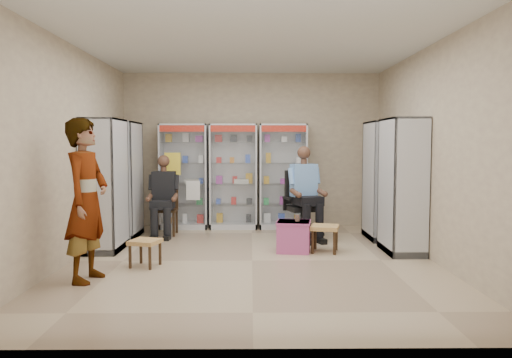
{
  "coord_description": "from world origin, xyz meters",
  "views": [
    {
      "loc": [
        -0.02,
        -6.84,
        1.62
      ],
      "look_at": [
        0.06,
        0.7,
        1.09
      ],
      "focal_mm": 35.0,
      "sensor_mm": 36.0,
      "label": 1
    }
  ],
  "objects_px": {
    "woven_stool_b": "(145,253)",
    "cabinet_back_left": "(184,176)",
    "cabinet_right_near": "(402,186)",
    "woven_stool_a": "(325,239)",
    "cabinet_left_near": "(105,185)",
    "seated_shopkeeper": "(303,196)",
    "pink_trunk": "(294,236)",
    "wooden_chair": "(165,209)",
    "standing_man": "(87,200)",
    "cabinet_left_far": "(123,180)",
    "cabinet_back_mid": "(234,176)",
    "office_chair": "(303,205)",
    "cabinet_right_far": "(383,180)",
    "cabinet_back_right": "(283,176)"
  },
  "relations": [
    {
      "from": "woven_stool_b",
      "to": "cabinet_back_left",
      "type": "bearing_deg",
      "value": 87.83
    },
    {
      "from": "cabinet_right_near",
      "to": "woven_stool_a",
      "type": "bearing_deg",
      "value": 87.79
    },
    {
      "from": "cabinet_back_left",
      "to": "cabinet_left_near",
      "type": "xyz_separation_m",
      "value": [
        -0.93,
        -2.03,
        0.0
      ]
    },
    {
      "from": "cabinet_right_near",
      "to": "seated_shopkeeper",
      "type": "bearing_deg",
      "value": 50.94
    },
    {
      "from": "seated_shopkeeper",
      "to": "pink_trunk",
      "type": "xyz_separation_m",
      "value": [
        -0.25,
        -1.02,
        -0.51
      ]
    },
    {
      "from": "cabinet_left_near",
      "to": "pink_trunk",
      "type": "bearing_deg",
      "value": 87.56
    },
    {
      "from": "wooden_chair",
      "to": "standing_man",
      "type": "height_order",
      "value": "standing_man"
    },
    {
      "from": "cabinet_left_far",
      "to": "wooden_chair",
      "type": "relative_size",
      "value": 2.13
    },
    {
      "from": "cabinet_right_near",
      "to": "cabinet_back_mid",
      "type": "bearing_deg",
      "value": 49.16
    },
    {
      "from": "cabinet_back_left",
      "to": "pink_trunk",
      "type": "height_order",
      "value": "cabinet_back_left"
    },
    {
      "from": "cabinet_left_near",
      "to": "cabinet_back_mid",
      "type": "bearing_deg",
      "value": 137.2
    },
    {
      "from": "office_chair",
      "to": "standing_man",
      "type": "xyz_separation_m",
      "value": [
        -2.82,
        -2.65,
        0.38
      ]
    },
    {
      "from": "cabinet_left_far",
      "to": "woven_stool_b",
      "type": "xyz_separation_m",
      "value": [
        0.81,
        -2.12,
        -0.82
      ]
    },
    {
      "from": "wooden_chair",
      "to": "office_chair",
      "type": "xyz_separation_m",
      "value": [
        2.42,
        -0.35,
        0.11
      ]
    },
    {
      "from": "cabinet_back_left",
      "to": "wooden_chair",
      "type": "xyz_separation_m",
      "value": [
        -0.25,
        -0.73,
        -0.53
      ]
    },
    {
      "from": "cabinet_left_far",
      "to": "cabinet_right_near",
      "type": "bearing_deg",
      "value": 73.75
    },
    {
      "from": "cabinet_right_near",
      "to": "seated_shopkeeper",
      "type": "distance_m",
      "value": 1.77
    },
    {
      "from": "cabinet_left_far",
      "to": "seated_shopkeeper",
      "type": "distance_m",
      "value": 3.12
    },
    {
      "from": "cabinet_left_far",
      "to": "office_chair",
      "type": "distance_m",
      "value": 3.14
    },
    {
      "from": "seated_shopkeeper",
      "to": "standing_man",
      "type": "xyz_separation_m",
      "value": [
        -2.82,
        -2.6,
        0.22
      ]
    },
    {
      "from": "cabinet_back_left",
      "to": "cabinet_right_near",
      "type": "bearing_deg",
      "value": -32.28
    },
    {
      "from": "cabinet_right_far",
      "to": "cabinet_right_near",
      "type": "distance_m",
      "value": 1.1
    },
    {
      "from": "wooden_chair",
      "to": "cabinet_left_near",
      "type": "bearing_deg",
      "value": -117.61
    },
    {
      "from": "cabinet_left_near",
      "to": "woven_stool_a",
      "type": "distance_m",
      "value": 3.42
    },
    {
      "from": "cabinet_right_near",
      "to": "seated_shopkeeper",
      "type": "xyz_separation_m",
      "value": [
        -1.36,
        1.1,
        -0.26
      ]
    },
    {
      "from": "cabinet_back_right",
      "to": "wooden_chair",
      "type": "xyz_separation_m",
      "value": [
        -2.15,
        -0.73,
        -0.53
      ]
    },
    {
      "from": "cabinet_left_far",
      "to": "standing_man",
      "type": "xyz_separation_m",
      "value": [
        0.28,
        -2.79,
        -0.04
      ]
    },
    {
      "from": "seated_shopkeeper",
      "to": "woven_stool_b",
      "type": "relative_size",
      "value": 4.15
    },
    {
      "from": "seated_shopkeeper",
      "to": "woven_stool_a",
      "type": "distance_m",
      "value": 1.21
    },
    {
      "from": "seated_shopkeeper",
      "to": "cabinet_back_mid",
      "type": "bearing_deg",
      "value": 119.24
    },
    {
      "from": "cabinet_back_right",
      "to": "pink_trunk",
      "type": "height_order",
      "value": "cabinet_back_right"
    },
    {
      "from": "cabinet_left_near",
      "to": "cabinet_right_near",
      "type": "bearing_deg",
      "value": 87.43
    },
    {
      "from": "cabinet_left_near",
      "to": "woven_stool_a",
      "type": "height_order",
      "value": "cabinet_left_near"
    },
    {
      "from": "wooden_chair",
      "to": "pink_trunk",
      "type": "xyz_separation_m",
      "value": [
        2.18,
        -1.42,
        -0.24
      ]
    },
    {
      "from": "cabinet_back_mid",
      "to": "cabinet_right_far",
      "type": "height_order",
      "value": "same"
    },
    {
      "from": "pink_trunk",
      "to": "office_chair",
      "type": "bearing_deg",
      "value": 77.01
    },
    {
      "from": "cabinet_back_left",
      "to": "office_chair",
      "type": "xyz_separation_m",
      "value": [
        2.17,
        -1.08,
        -0.42
      ]
    },
    {
      "from": "cabinet_back_left",
      "to": "seated_shopkeeper",
      "type": "xyz_separation_m",
      "value": [
        2.17,
        -1.13,
        -0.26
      ]
    },
    {
      "from": "cabinet_left_near",
      "to": "wooden_chair",
      "type": "bearing_deg",
      "value": 152.39
    },
    {
      "from": "cabinet_back_left",
      "to": "office_chair",
      "type": "distance_m",
      "value": 2.46
    },
    {
      "from": "pink_trunk",
      "to": "cabinet_back_mid",
      "type": "bearing_deg",
      "value": 114.41
    },
    {
      "from": "cabinet_right_far",
      "to": "cabinet_left_far",
      "type": "relative_size",
      "value": 1.0
    },
    {
      "from": "cabinet_back_left",
      "to": "wooden_chair",
      "type": "height_order",
      "value": "cabinet_back_left"
    },
    {
      "from": "cabinet_back_mid",
      "to": "cabinet_back_right",
      "type": "xyz_separation_m",
      "value": [
        0.95,
        0.0,
        0.0
      ]
    },
    {
      "from": "cabinet_back_right",
      "to": "cabinet_left_far",
      "type": "distance_m",
      "value": 2.98
    },
    {
      "from": "cabinet_right_far",
      "to": "cabinet_left_far",
      "type": "distance_m",
      "value": 4.46
    },
    {
      "from": "cabinet_back_left",
      "to": "standing_man",
      "type": "relative_size",
      "value": 1.04
    },
    {
      "from": "standing_man",
      "to": "pink_trunk",
      "type": "bearing_deg",
      "value": -49.72
    },
    {
      "from": "cabinet_back_left",
      "to": "pink_trunk",
      "type": "bearing_deg",
      "value": -48.16
    },
    {
      "from": "cabinet_right_near",
      "to": "seated_shopkeeper",
      "type": "height_order",
      "value": "cabinet_right_near"
    }
  ]
}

